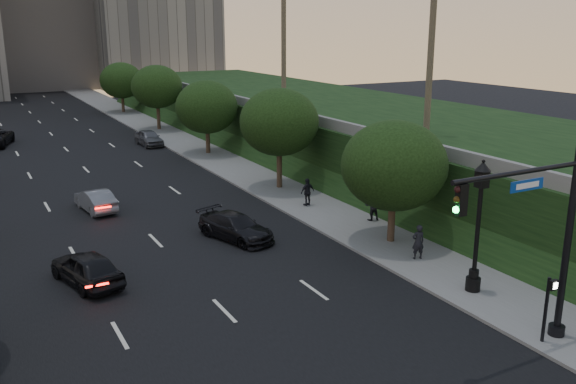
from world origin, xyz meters
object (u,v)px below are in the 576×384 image
sedan_near_left (87,268)px  sedan_far_right (149,138)px  pedestrian_a (418,242)px  sedan_mid_left (95,200)px  pedestrian_b (372,205)px  pedestrian_c (308,192)px  traffic_signal_mast (546,245)px  street_lamp (477,233)px  sedan_near_right (236,227)px

sedan_near_left → sedan_far_right: size_ratio=1.01×
pedestrian_a → sedan_mid_left: bearing=-39.1°
sedan_mid_left → sedan_far_right: size_ratio=0.94×
sedan_far_right → pedestrian_b: bearing=-83.6°
pedestrian_b → sedan_far_right: bearing=-73.3°
pedestrian_c → sedan_mid_left: bearing=-34.6°
pedestrian_b → pedestrian_c: pedestrian_b is taller
sedan_mid_left → pedestrian_a: 19.15m
traffic_signal_mast → pedestrian_c: traffic_signal_mast is taller
street_lamp → sedan_mid_left: 22.25m
pedestrian_a → pedestrian_b: 5.97m
sedan_mid_left → pedestrian_b: bearing=136.0°
street_lamp → pedestrian_c: street_lamp is taller
sedan_far_right → street_lamp: bearing=-88.8°
pedestrian_a → pedestrian_c: (-0.10, 9.93, 0.01)m
sedan_near_left → pedestrian_a: size_ratio=2.60×
pedestrian_b → pedestrian_c: size_ratio=1.02×
street_lamp → sedan_near_right: street_lamp is taller
sedan_mid_left → street_lamp: bearing=112.6°
pedestrian_a → pedestrian_b: bearing=-91.1°
traffic_signal_mast → pedestrian_c: size_ratio=4.19×
pedestrian_b → pedestrian_c: (-1.68, 4.17, -0.02)m
traffic_signal_mast → sedan_near_left: bearing=134.4°
sedan_mid_left → pedestrian_c: size_ratio=2.38×
sedan_near_left → pedestrian_c: size_ratio=2.55×
sedan_mid_left → sedan_far_right: sedan_far_right is taller
traffic_signal_mast → pedestrian_b: 14.31m
traffic_signal_mast → pedestrian_a: bearing=78.9°
sedan_near_right → sedan_far_right: sedan_far_right is taller
sedan_mid_left → traffic_signal_mast: bearing=105.4°
sedan_mid_left → pedestrian_b: pedestrian_b is taller
sedan_near_left → traffic_signal_mast: bearing=119.8°
sedan_far_right → pedestrian_b: pedestrian_b is taller
pedestrian_b → sedan_mid_left: bearing=-28.9°
street_lamp → pedestrian_b: size_ratio=3.30×
sedan_far_right → pedestrian_a: 33.94m
traffic_signal_mast → pedestrian_a: 8.54m
traffic_signal_mast → pedestrian_c: 18.13m
pedestrian_b → street_lamp: bearing=86.4°
sedan_mid_left → sedan_near_right: (5.26, -8.52, 0.01)m
pedestrian_c → sedan_near_right: bearing=18.1°
sedan_near_right → pedestrian_b: pedestrian_b is taller
sedan_near_left → pedestrian_c: (13.85, 5.20, 0.26)m
traffic_signal_mast → street_lamp: bearing=73.3°
sedan_far_right → pedestrian_b: 28.41m
sedan_far_right → sedan_near_left: bearing=-113.5°
pedestrian_b → sedan_near_left: bearing=11.5°
pedestrian_a → sedan_near_right: bearing=-33.8°
street_lamp → sedan_mid_left: size_ratio=1.41×
traffic_signal_mast → sedan_mid_left: size_ratio=1.76×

